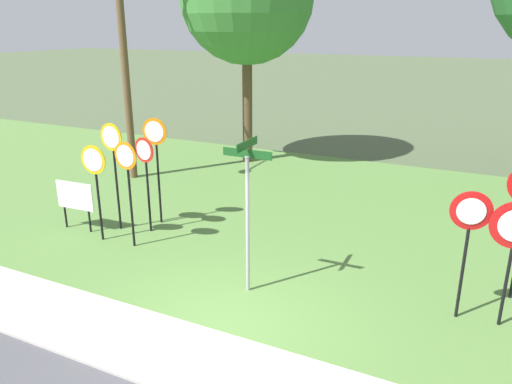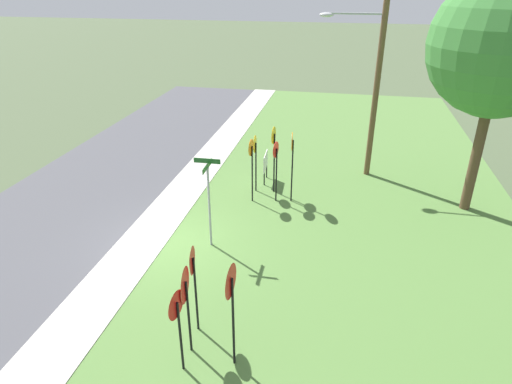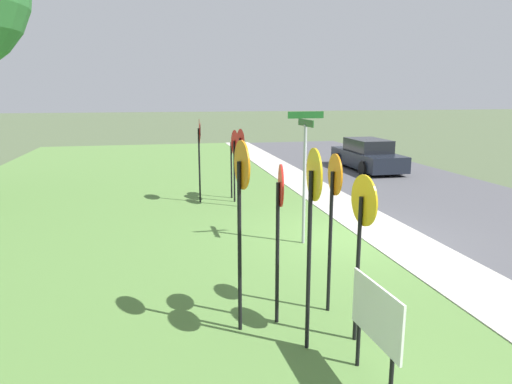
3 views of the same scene
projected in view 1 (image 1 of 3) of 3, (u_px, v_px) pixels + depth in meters
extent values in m
plane|color=#4C5B3D|center=(220.00, 334.00, 8.34)|extent=(160.00, 160.00, 0.00)
cube|color=#BCB7AD|center=(194.00, 360.00, 7.65)|extent=(44.00, 1.60, 0.06)
cube|color=#567F3D|center=(330.00, 216.00, 13.44)|extent=(44.00, 12.00, 0.04)
cylinder|color=black|center=(131.00, 201.00, 11.23)|extent=(0.06, 0.06, 2.23)
cylinder|color=orange|center=(125.00, 156.00, 10.85)|extent=(0.63, 0.06, 0.63)
cylinder|color=white|center=(125.00, 156.00, 10.83)|extent=(0.49, 0.04, 0.49)
cylinder|color=black|center=(117.00, 183.00, 12.17)|extent=(0.06, 0.06, 2.43)
cylinder|color=gold|center=(111.00, 137.00, 11.76)|extent=(0.67, 0.07, 0.67)
cylinder|color=white|center=(111.00, 137.00, 11.75)|extent=(0.52, 0.04, 0.52)
cylinder|color=black|center=(148.00, 190.00, 12.08)|extent=(0.06, 0.06, 2.14)
cylinder|color=red|center=(144.00, 150.00, 11.72)|extent=(0.60, 0.12, 0.61)
cylinder|color=white|center=(144.00, 150.00, 11.70)|extent=(0.47, 0.08, 0.47)
cylinder|color=black|center=(99.00, 199.00, 11.60)|extent=(0.06, 0.06, 2.05)
cylinder|color=gold|center=(93.00, 160.00, 11.25)|extent=(0.68, 0.06, 0.68)
cylinder|color=white|center=(93.00, 160.00, 11.24)|extent=(0.53, 0.03, 0.53)
cylinder|color=black|center=(159.00, 177.00, 12.56)|extent=(0.06, 0.06, 2.47)
cylinder|color=orange|center=(154.00, 131.00, 12.15)|extent=(0.67, 0.10, 0.67)
cylinder|color=white|center=(154.00, 132.00, 12.13)|extent=(0.52, 0.07, 0.52)
cylinder|color=black|center=(508.00, 274.00, 8.24)|extent=(0.06, 0.06, 1.94)
cylinder|color=black|center=(464.00, 264.00, 8.45)|extent=(0.06, 0.06, 2.08)
cone|color=red|center=(471.00, 211.00, 8.10)|extent=(0.68, 0.14, 0.68)
cone|color=white|center=(471.00, 212.00, 8.08)|extent=(0.46, 0.09, 0.46)
cylinder|color=#9EA0A8|center=(248.00, 227.00, 9.23)|extent=(0.07, 0.07, 2.67)
cylinder|color=#9EA0A8|center=(247.00, 157.00, 8.79)|extent=(0.09, 0.09, 0.03)
cube|color=#19511E|center=(247.00, 154.00, 8.77)|extent=(0.96, 0.04, 0.15)
cube|color=#19511E|center=(247.00, 144.00, 8.72)|extent=(0.04, 0.82, 0.15)
cylinder|color=brown|center=(123.00, 37.00, 15.33)|extent=(0.24, 0.24, 9.11)
cylinder|color=black|center=(66.00, 217.00, 12.57)|extent=(0.05, 0.05, 0.55)
cylinder|color=black|center=(90.00, 221.00, 12.28)|extent=(0.05, 0.05, 0.55)
cube|color=white|center=(75.00, 196.00, 12.22)|extent=(1.10, 0.08, 0.70)
cylinder|color=brown|center=(247.00, 99.00, 18.01)|extent=(0.36, 0.36, 4.69)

